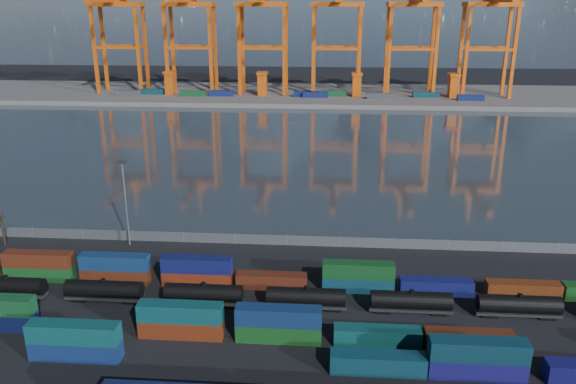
{
  "coord_description": "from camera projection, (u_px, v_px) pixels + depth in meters",
  "views": [
    {
      "loc": [
        7.42,
        -69.69,
        43.45
      ],
      "look_at": [
        0.0,
        30.0,
        10.0
      ],
      "focal_mm": 35.0,
      "sensor_mm": 36.0,
      "label": 1
    }
  ],
  "objects": [
    {
      "name": "far_quay",
      "position": [
        315.0,
        95.0,
        278.49
      ],
      "size": [
        700.0,
        70.0,
        2.0
      ],
      "primitive_type": "cube",
      "color": "#514F4C",
      "rests_on": "ground"
    },
    {
      "name": "ground",
      "position": [
        272.0,
        324.0,
        80.22
      ],
      "size": [
        700.0,
        700.0,
        0.0
      ],
      "primitive_type": "plane",
      "color": "black",
      "rests_on": "ground"
    },
    {
      "name": "harbor_water",
      "position": [
        305.0,
        148.0,
        179.51
      ],
      "size": [
        700.0,
        700.0,
        0.0
      ],
      "primitive_type": "plane",
      "color": "#28333A",
      "rests_on": "ground"
    },
    {
      "name": "straddle_carriers",
      "position": [
        309.0,
        83.0,
        267.05
      ],
      "size": [
        140.0,
        7.0,
        11.1
      ],
      "color": "#E2580F",
      "rests_on": "far_quay"
    },
    {
      "name": "container_row_mid",
      "position": [
        330.0,
        328.0,
        75.32
      ],
      "size": [
        140.73,
        2.36,
        5.04
      ],
      "color": "#3A3C3F",
      "rests_on": "ground"
    },
    {
      "name": "gantry_cranes",
      "position": [
        300.0,
        16.0,
        260.77
      ],
      "size": [
        199.24,
        46.54,
        63.02
      ],
      "color": "#E2580F",
      "rests_on": "ground"
    },
    {
      "name": "quay_containers",
      "position": [
        291.0,
        94.0,
        264.79
      ],
      "size": [
        172.58,
        10.99,
        2.6
      ],
      "color": "navy",
      "rests_on": "far_quay"
    },
    {
      "name": "tanker_string",
      "position": [
        411.0,
        301.0,
        82.7
      ],
      "size": [
        136.24,
        2.63,
        3.76
      ],
      "color": "black",
      "rests_on": "ground"
    },
    {
      "name": "waterfront_fence",
      "position": [
        287.0,
        240.0,
        106.38
      ],
      "size": [
        160.12,
        0.12,
        2.2
      ],
      "color": "#595B5E",
      "rests_on": "ground"
    },
    {
      "name": "yard_light_mast",
      "position": [
        125.0,
        199.0,
        103.96
      ],
      "size": [
        1.6,
        0.4,
        16.6
      ],
      "color": "slate",
      "rests_on": "ground"
    },
    {
      "name": "container_row_north",
      "position": [
        189.0,
        274.0,
        91.06
      ],
      "size": [
        140.77,
        2.31,
        4.92
      ],
      "color": "navy",
      "rests_on": "ground"
    },
    {
      "name": "bare_tree",
      "position": [
        2.0,
        228.0,
        105.63
      ],
      "size": [
        1.81,
        1.85,
        7.09
      ],
      "color": "black",
      "rests_on": "ground"
    },
    {
      "name": "container_row_south",
      "position": [
        233.0,
        351.0,
        70.47
      ],
      "size": [
        139.06,
        2.4,
        5.13
      ],
      "color": "#484B4E",
      "rests_on": "ground"
    }
  ]
}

